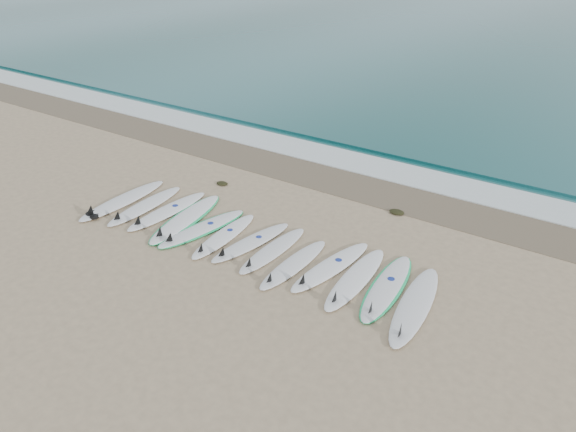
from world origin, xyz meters
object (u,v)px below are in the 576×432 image
Objects in this scene: surfboard_6 at (249,243)px; surfboard_12 at (414,307)px; leash_coil at (93,215)px; surfboard_0 at (121,201)px.

surfboard_6 is 3.91m from surfboard_12.
surfboard_6 is at bearing 169.93° from surfboard_12.
leash_coil is (-3.92, -1.09, -0.00)m from surfboard_6.
leash_coil is (-7.82, -0.97, -0.01)m from surfboard_12.
surfboard_0 reaches higher than surfboard_6.
surfboard_12 reaches higher than surfboard_6.
surfboard_12 is at bearing 7.10° from leash_coil.
surfboard_0 reaches higher than leash_coil.
surfboard_6 is 5.14× the size of leash_coil.
surfboard_0 is 7.86m from surfboard_12.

